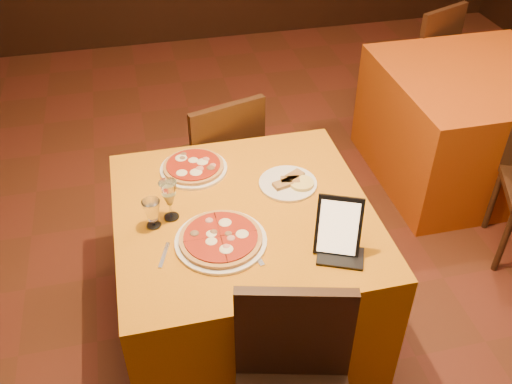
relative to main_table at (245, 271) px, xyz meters
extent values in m
cube|color=#5E2D19|center=(0.38, 0.05, -0.38)|extent=(6.00, 7.00, 0.01)
cube|color=#CA760D|center=(0.00, 0.00, 0.00)|extent=(1.10, 1.10, 0.75)
cube|color=#AF440B|center=(1.68, 0.94, 0.00)|extent=(1.10, 1.10, 0.75)
cylinder|color=white|center=(-0.13, -0.17, 0.38)|extent=(0.37, 0.37, 0.01)
cylinder|color=#AD4C23|center=(-0.13, -0.17, 0.40)|extent=(0.34, 0.34, 0.02)
cylinder|color=white|center=(-0.17, 0.34, 0.38)|extent=(0.32, 0.32, 0.01)
cylinder|color=#AD4C23|center=(-0.17, 0.34, 0.40)|extent=(0.28, 0.28, 0.02)
cylinder|color=white|center=(0.23, 0.13, 0.38)|extent=(0.26, 0.26, 0.01)
cylinder|color=olive|center=(0.23, 0.13, 0.40)|extent=(0.16, 0.16, 0.02)
cube|color=black|center=(0.31, -0.31, 0.49)|extent=(0.20, 0.16, 0.23)
cube|color=silver|center=(-0.02, -0.22, 0.38)|extent=(0.07, 0.24, 0.01)
cube|color=#B8B9BF|center=(-0.36, -0.19, 0.38)|extent=(0.06, 0.14, 0.01)
cube|color=silver|center=(-0.07, 0.32, 0.38)|extent=(0.05, 0.14, 0.01)
camera|label=1|loc=(-0.37, -1.83, 1.96)|focal=40.00mm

